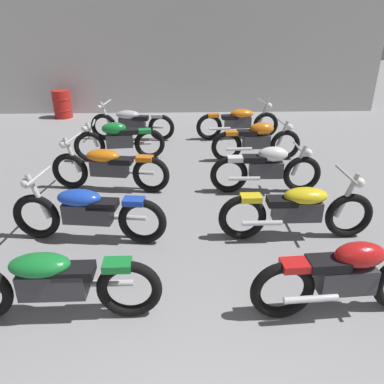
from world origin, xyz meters
name	(u,v)px	position (x,y,z in m)	size (l,w,h in m)	color
back_wall	(183,56)	(0.00, 12.21, 1.80)	(12.85, 0.24, 3.60)	#BCBAB7
motorcycle_left_row_1	(52,282)	(-1.47, 2.47, 0.45)	(2.17, 0.68, 0.97)	black
motorcycle_left_row_2	(87,211)	(-1.45, 3.99, 0.45)	(2.17, 0.68, 0.97)	black
motorcycle_left_row_3	(109,167)	(-1.44, 5.73, 0.45)	(2.16, 0.68, 0.97)	black
motorcycle_left_row_4	(119,140)	(-1.48, 7.38, 0.46)	(1.97, 0.54, 0.88)	black
motorcycle_left_row_5	(132,123)	(-1.38, 8.92, 0.45)	(2.17, 0.68, 0.97)	black
motorcycle_right_row_1	(347,277)	(1.51, 2.44, 0.46)	(1.97, 0.48, 0.88)	black
motorcycle_right_row_2	(298,209)	(1.45, 3.96, 0.45)	(2.17, 0.68, 0.97)	black
motorcycle_right_row_3	(267,168)	(1.36, 5.54, 0.46)	(1.97, 0.48, 0.88)	black
motorcycle_right_row_4	(257,140)	(1.51, 7.23, 0.46)	(1.97, 0.48, 0.88)	black
motorcycle_right_row_5	(238,122)	(1.36, 8.94, 0.45)	(2.17, 0.68, 0.97)	black
oil_drum	(62,104)	(-3.85, 11.49, 0.43)	(0.59, 0.59, 0.85)	red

